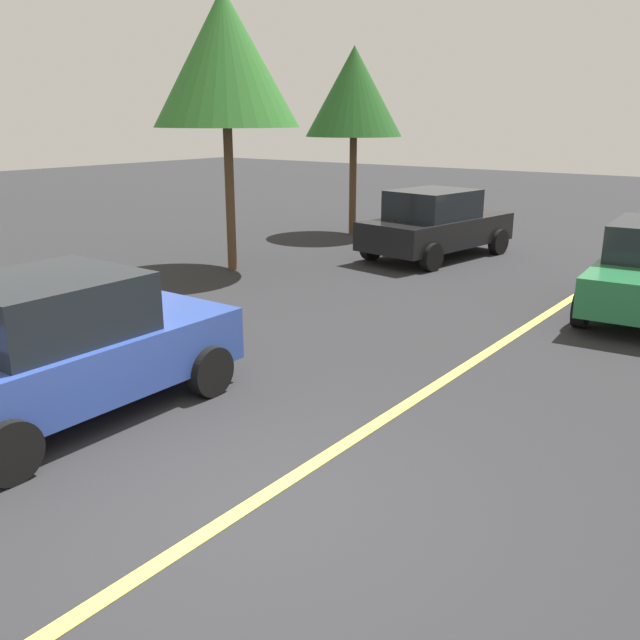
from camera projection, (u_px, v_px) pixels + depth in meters
name	position (u px, v px, depth m)	size (l,w,h in m)	color
ground_plane	(249.00, 506.00, 6.12)	(80.00, 80.00, 0.00)	#262628
lane_marking_centre	(414.00, 400.00, 8.42)	(28.00, 0.16, 0.01)	#E0D14C
car_black_mid_road	(436.00, 224.00, 16.77)	(4.39, 2.51, 1.67)	black
car_blue_behind_van	(63.00, 346.00, 7.81)	(3.93, 2.14, 1.68)	#2D479E
tree_left_verge	(225.00, 59.00, 14.36)	(3.14, 3.14, 5.94)	#513823
tree_centre_verge	(354.00, 92.00, 19.25)	(2.76, 2.76, 5.28)	#513823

